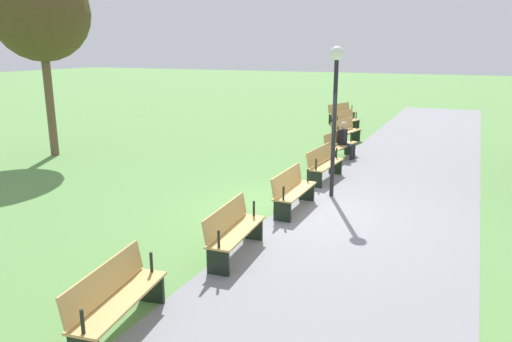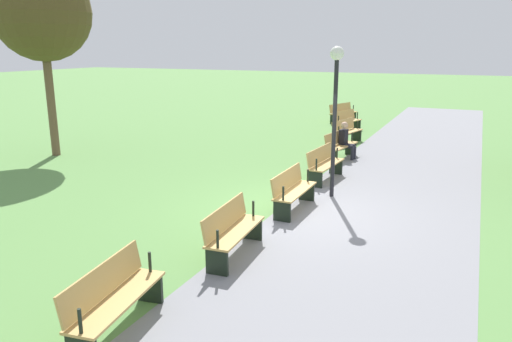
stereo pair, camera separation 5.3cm
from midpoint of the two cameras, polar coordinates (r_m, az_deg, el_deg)
name	(u,v)px [view 1 (the left image)]	position (r m, az deg, el deg)	size (l,w,h in m)	color
ground_plane	(295,210)	(10.90, 4.45, -4.59)	(120.00, 120.00, 0.00)	#5B8C47
path_paving	(372,221)	(10.48, 13.30, -5.71)	(41.84, 4.12, 0.01)	gray
bench_0	(341,112)	(23.96, 9.86, 6.78)	(1.75, 1.03, 0.89)	tan
bench_1	(345,121)	(21.27, 10.32, 5.83)	(1.76, 0.93, 0.89)	tan
bench_2	(345,131)	(18.59, 10.31, 4.63)	(1.76, 0.82, 0.89)	tan
bench_3	(339,145)	(15.92, 9.61, 3.06)	(1.75, 0.71, 0.89)	tan
bench_4	(324,163)	(13.30, 7.81, 0.92)	(1.72, 0.59, 0.89)	tan
bench_5	(293,190)	(10.77, 4.16, -2.18)	(1.70, 0.47, 0.89)	tan
bench_6	(233,230)	(8.45, -2.87, -6.88)	(1.72, 0.59, 0.89)	tan
bench_7	(116,298)	(6.56, -16.35, -14.05)	(1.75, 0.71, 0.89)	tan
person_seated	(345,139)	(15.98, 10.32, 3.68)	(0.38, 0.55, 1.20)	black
tree_1	(41,13)	(17.37, -24.01, 16.54)	(3.04, 3.04, 6.10)	brown
lamp_post	(335,92)	(11.52, 9.15, 9.09)	(0.32, 0.32, 3.55)	black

